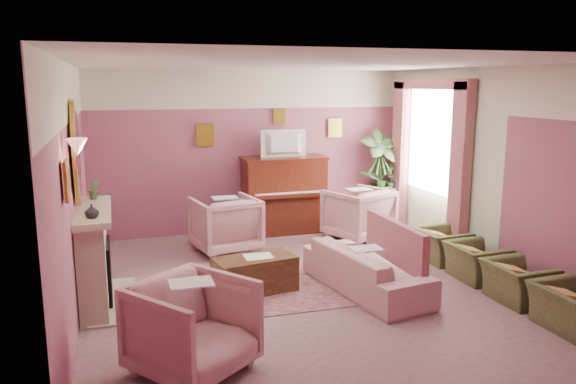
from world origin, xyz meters
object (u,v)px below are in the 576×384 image
object	(u,v)px
coffee_table	(255,274)
floral_armchair_front	(193,323)
olive_chair_a	(572,301)
olive_chair_c	(476,256)
olive_chair_b	(519,276)
side_table	(381,206)
piano	(284,196)
sofa	(366,261)
floral_armchair_left	(225,221)
olive_chair_d	(442,240)
television	(285,141)
floral_armchair_right	(358,211)

from	to	relation	value
coffee_table	floral_armchair_front	distance (m)	2.06
olive_chair_a	olive_chair_c	distance (m)	1.64
olive_chair_b	side_table	xyz separation A→B (m)	(0.14, 3.87, 0.03)
piano	coffee_table	xyz separation A→B (m)	(-1.20, -2.66, -0.43)
coffee_table	olive_chair_a	xyz separation A→B (m)	(2.92, -2.07, 0.09)
sofa	floral_armchair_front	world-z (taller)	floral_armchair_front
olive_chair_c	side_table	bearing A→B (deg)	87.44
coffee_table	floral_armchair_left	bearing A→B (deg)	90.20
piano	olive_chair_d	world-z (taller)	piano
floral_armchair_front	side_table	xyz separation A→B (m)	(4.07, 4.40, -0.13)
floral_armchair_front	olive_chair_b	distance (m)	3.97
floral_armchair_front	olive_chair_d	distance (m)	4.49
television	floral_armchair_right	distance (m)	1.72
sofa	olive_chair_a	size ratio (longest dim) A/B	2.61
television	side_table	distance (m)	2.24
olive_chair_a	coffee_table	bearing A→B (deg)	144.63
olive_chair_a	olive_chair_d	size ratio (longest dim) A/B	1.00
floral_armchair_front	side_table	world-z (taller)	floral_armchair_front
olive_chair_b	coffee_table	bearing A→B (deg)	156.78
olive_chair_c	olive_chair_d	world-z (taller)	same
sofa	floral_armchair_left	world-z (taller)	floral_armchair_left
floral_armchair_left	television	bearing A→B (deg)	33.35
television	floral_armchair_front	size ratio (longest dim) A/B	0.84
piano	coffee_table	world-z (taller)	piano
floral_armchair_right	floral_armchair_front	world-z (taller)	same
coffee_table	floral_armchair_front	size ratio (longest dim) A/B	1.05
coffee_table	sofa	xyz separation A→B (m)	(1.34, -0.39, 0.16)
olive_chair_c	side_table	world-z (taller)	side_table
side_table	coffee_table	bearing A→B (deg)	-139.41
olive_chair_a	sofa	bearing A→B (deg)	133.18
piano	side_table	size ratio (longest dim) A/B	2.00
piano	olive_chair_d	distance (m)	2.88
coffee_table	olive_chair_c	world-z (taller)	olive_chair_c
floral_armchair_left	olive_chair_b	distance (m)	4.25
floral_armchair_right	olive_chair_d	xyz separation A→B (m)	(0.67, -1.46, -0.16)
floral_armchair_left	floral_armchair_right	xyz separation A→B (m)	(2.25, 0.02, 0.00)
floral_armchair_left	olive_chair_a	distance (m)	4.88
olive_chair_b	floral_armchair_left	bearing A→B (deg)	133.57
floral_armchair_left	olive_chair_d	distance (m)	3.26
coffee_table	floral_armchair_right	xyz separation A→B (m)	(2.25, 1.85, 0.25)
olive_chair_d	sofa	bearing A→B (deg)	-153.98
olive_chair_b	side_table	distance (m)	3.87
olive_chair_b	sofa	bearing A→B (deg)	151.29
sofa	side_table	bearing A→B (deg)	60.21
floral_armchair_front	piano	bearing A→B (deg)	63.57
floral_armchair_left	floral_armchair_front	xyz separation A→B (m)	(-1.01, -3.60, 0.00)
floral_armchair_front	side_table	distance (m)	5.99
piano	floral_armchair_right	distance (m)	1.34
piano	olive_chair_a	xyz separation A→B (m)	(1.72, -4.74, -0.33)
television	olive_chair_a	bearing A→B (deg)	-69.80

